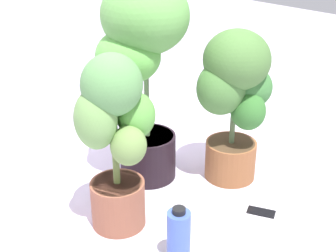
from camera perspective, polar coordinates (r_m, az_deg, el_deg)
ground_plane at (r=2.13m, az=-1.05°, el=-7.73°), size 8.00×8.00×0.00m
potted_plant_center at (r=1.99m, az=-3.21°, el=8.54°), size 0.48×0.49×0.92m
potted_plant_front_left at (r=1.73m, az=-6.47°, el=-1.17°), size 0.32×0.28×0.71m
potted_plant_front_right at (r=2.06m, az=8.18°, el=4.01°), size 0.39×0.37×0.70m
cell_phone at (r=2.02m, az=11.30°, el=-10.32°), size 0.13×0.16×0.01m
nutrient_bottle at (r=1.70m, az=1.31°, el=-13.27°), size 0.08×0.08×0.22m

